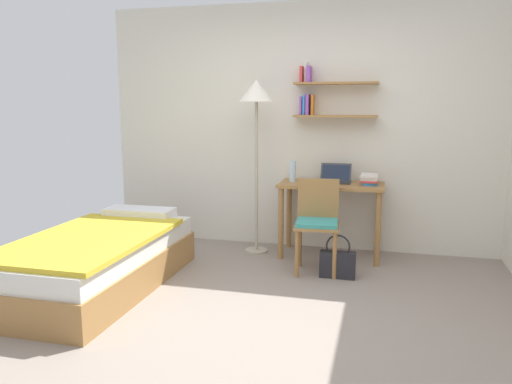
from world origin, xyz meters
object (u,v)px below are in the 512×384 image
object	(u,v)px
book_stack	(370,179)
desk	(331,198)
standing_lamp	(256,102)
laptop	(335,178)
desk_chair	(317,220)
handbag	(338,263)
water_bottle	(293,171)
bed	(99,261)

from	to	relation	value
book_stack	desk	bearing A→B (deg)	-178.55
standing_lamp	laptop	bearing A→B (deg)	9.11
desk	desk_chair	xyz separation A→B (m)	(-0.07, -0.49, -0.12)
book_stack	handbag	distance (m)	0.97
desk_chair	book_stack	distance (m)	0.75
desk_chair	book_stack	world-z (taller)	book_stack
laptop	water_bottle	xyz separation A→B (m)	(-0.43, -0.06, 0.06)
desk_chair	laptop	bearing A→B (deg)	79.75
desk_chair	handbag	distance (m)	0.44
laptop	handbag	distance (m)	1.00
bed	water_bottle	distance (m)	2.10
desk_chair	water_bottle	world-z (taller)	water_bottle
bed	desk_chair	size ratio (longest dim) A/B	2.28
bed	laptop	world-z (taller)	laptop
laptop	water_bottle	bearing A→B (deg)	-172.43
desk	laptop	xyz separation A→B (m)	(0.03, 0.08, 0.20)
desk	handbag	xyz separation A→B (m)	(0.14, -0.65, -0.48)
water_bottle	book_stack	bearing A→B (deg)	-0.94
desk	laptop	world-z (taller)	laptop
book_stack	handbag	bearing A→B (deg)	-109.86
desk_chair	handbag	bearing A→B (deg)	-35.66
standing_lamp	water_bottle	bearing A→B (deg)	10.91
desk	book_stack	size ratio (longest dim) A/B	4.33
standing_lamp	handbag	world-z (taller)	standing_lamp
laptop	standing_lamp	bearing A→B (deg)	-170.89
water_bottle	desk_chair	bearing A→B (deg)	-57.44
desk_chair	laptop	xyz separation A→B (m)	(0.10, 0.57, 0.32)
desk	standing_lamp	bearing A→B (deg)	-176.39
laptop	book_stack	distance (m)	0.35
standing_lamp	water_bottle	xyz separation A→B (m)	(0.37, 0.07, -0.70)
water_bottle	desk	bearing A→B (deg)	-3.16
desk	laptop	distance (m)	0.22
water_bottle	handbag	size ratio (longest dim) A/B	0.55
desk	handbag	bearing A→B (deg)	-78.07
book_stack	handbag	world-z (taller)	book_stack
bed	water_bottle	world-z (taller)	water_bottle
bed	desk	size ratio (longest dim) A/B	1.87
bed	book_stack	size ratio (longest dim) A/B	8.09
desk_chair	bed	bearing A→B (deg)	-152.26
bed	laptop	xyz separation A→B (m)	(1.83, 1.49, 0.57)
standing_lamp	book_stack	world-z (taller)	standing_lamp
bed	desk_chair	bearing A→B (deg)	27.74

